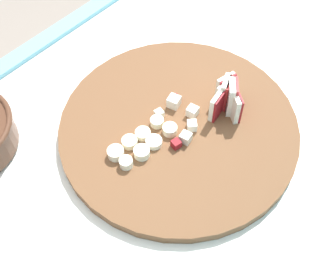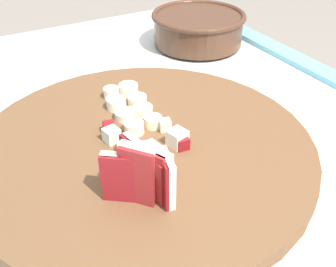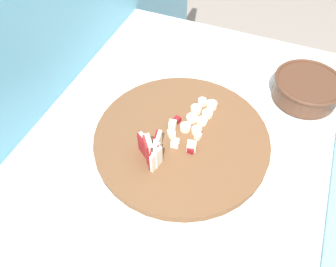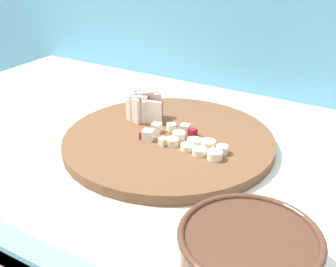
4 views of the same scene
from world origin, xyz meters
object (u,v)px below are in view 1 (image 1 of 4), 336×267
at_px(cutting_board, 179,127).
at_px(banana_slice_rows, 142,143).
at_px(apple_dice_pile, 180,117).
at_px(apple_wedge_fan, 226,97).

distance_m(cutting_board, banana_slice_rows, 0.08).
xyz_separation_m(apple_dice_pile, banana_slice_rows, (0.09, -0.02, -0.00)).
xyz_separation_m(apple_wedge_fan, banana_slice_rows, (0.16, -0.06, -0.02)).
distance_m(apple_dice_pile, banana_slice_rows, 0.09).
bearing_deg(banana_slice_rows, cutting_board, 165.87).
bearing_deg(cutting_board, apple_dice_pile, -156.88).
bearing_deg(apple_wedge_fan, banana_slice_rows, -19.93).
relative_size(cutting_board, banana_slice_rows, 3.47).
relative_size(apple_wedge_fan, apple_dice_pile, 0.90).
distance_m(cutting_board, apple_wedge_fan, 0.10).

